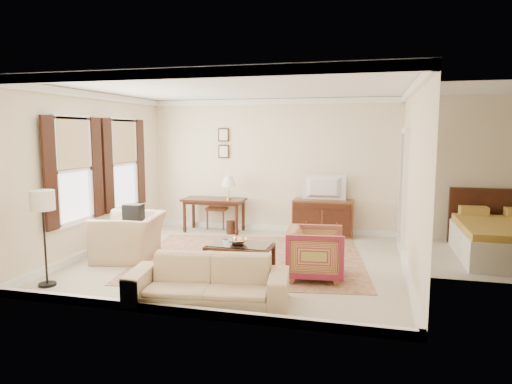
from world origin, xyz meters
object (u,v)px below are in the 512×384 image
at_px(sideboard, 323,218).
at_px(striped_armchair, 316,250).
at_px(tv, 323,179).
at_px(coffee_table, 240,250).
at_px(writing_desk, 214,203).
at_px(sofa, 208,273).
at_px(club_armchair, 129,229).

relative_size(sideboard, striped_armchair, 1.47).
distance_m(tv, striped_armchair, 2.96).
bearing_deg(coffee_table, tv, 69.97).
relative_size(writing_desk, sideboard, 1.08).
bearing_deg(sofa, club_armchair, 133.15).
distance_m(writing_desk, tv, 2.44).
bearing_deg(writing_desk, club_armchair, -106.38).
relative_size(coffee_table, sofa, 0.51).
relative_size(sideboard, sofa, 0.61).
xyz_separation_m(sideboard, sofa, (-1.01, -4.22, 0.01)).
bearing_deg(club_armchair, sofa, 41.29).
height_order(sideboard, club_armchair, club_armchair).
distance_m(writing_desk, sofa, 4.28).
bearing_deg(tv, writing_desk, 3.54).
height_order(striped_armchair, club_armchair, club_armchair).
relative_size(striped_armchair, sofa, 0.42).
relative_size(sideboard, coffee_table, 1.20).
bearing_deg(striped_armchair, writing_desk, 37.18).
xyz_separation_m(coffee_table, striped_armchair, (1.20, -0.08, 0.10)).
distance_m(writing_desk, striped_armchair, 3.73).
relative_size(tv, coffee_table, 0.84).
distance_m(coffee_table, club_armchair, 2.08).
height_order(sideboard, coffee_table, sideboard).
bearing_deg(tv, coffee_table, 69.97).
relative_size(writing_desk, sofa, 0.66).
distance_m(sideboard, sofa, 4.34).
height_order(writing_desk, striped_armchair, striped_armchair).
bearing_deg(sideboard, tv, -90.00).
bearing_deg(club_armchair, striped_armchair, 74.83).
distance_m(sideboard, club_armchair, 4.00).
relative_size(sideboard, club_armchair, 1.05).
xyz_separation_m(tv, striped_armchair, (0.19, -2.85, -0.78)).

